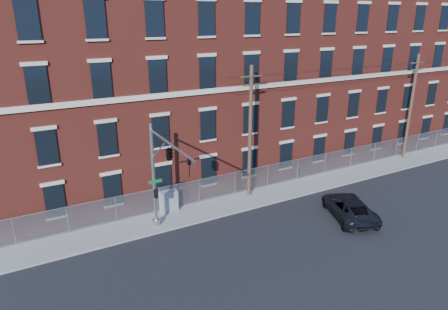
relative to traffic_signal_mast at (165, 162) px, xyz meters
name	(u,v)px	position (x,y,z in m)	size (l,w,h in m)	color
ground	(269,234)	(6.00, -2.18, -5.39)	(140.00, 140.00, 0.00)	black
sidewalk	(348,175)	(18.00, 2.82, -5.33)	(65.00, 3.00, 0.12)	gray
mill_building	(291,71)	(18.00, 11.75, 2.76)	(55.30, 14.32, 16.30)	maroon
chain_link_fence	(338,160)	(18.00, 4.12, -4.33)	(59.06, 0.06, 1.85)	#A5A8AD
traffic_signal_mast	(165,162)	(0.00, 0.00, 0.00)	(0.90, 6.75, 7.00)	#9EA0A5
utility_pole_near	(250,130)	(8.00, 3.42, -0.05)	(1.80, 0.28, 10.00)	#4A3725
utility_pole_mid	(411,106)	(26.00, 3.42, -0.05)	(1.80, 0.28, 10.00)	#4A3725
overhead_wires	(417,65)	(26.00, 3.42, 3.73)	(40.00, 0.62, 0.62)	black
pickup_truck	(349,207)	(12.27, -2.89, -4.65)	(2.47, 5.35, 1.49)	black
utility_cabinet	(169,201)	(1.48, 3.81, -4.50)	(1.23, 0.62, 1.54)	gray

